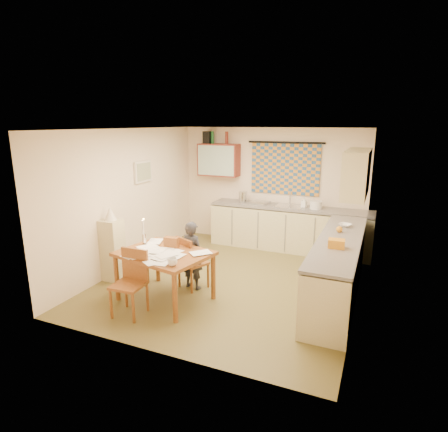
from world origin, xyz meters
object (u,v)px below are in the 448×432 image
at_px(person, 192,255).
at_px(counter_right, 338,268).
at_px(stove, 328,296).
at_px(shelf_stand, 113,250).
at_px(chair_far, 193,272).
at_px(counter_back, 289,229).
at_px(dining_table, 165,276).

bearing_deg(person, counter_right, -153.16).
relative_size(stove, shelf_stand, 0.87).
xyz_separation_m(counter_right, chair_far, (-2.17, -0.60, -0.19)).
height_order(counter_right, person, person).
bearing_deg(chair_far, counter_back, -86.34).
distance_m(counter_right, chair_far, 2.26).
bearing_deg(shelf_stand, chair_far, 10.20).
xyz_separation_m(counter_right, dining_table, (-2.35, -1.13, -0.07)).
distance_m(counter_right, dining_table, 2.61).
bearing_deg(chair_far, shelf_stand, 35.33).
bearing_deg(shelf_stand, stove, -2.95).
height_order(stove, person, person).
bearing_deg(shelf_stand, person, 9.59).
height_order(stove, chair_far, stove).
distance_m(dining_table, chair_far, 0.58).
bearing_deg(counter_right, dining_table, -154.25).
distance_m(counter_right, stove, 1.03).
bearing_deg(counter_right, shelf_stand, -166.58).
height_order(counter_right, stove, counter_right).
bearing_deg(counter_right, person, -164.20).
height_order(dining_table, person, person).
xyz_separation_m(stove, dining_table, (-2.35, -0.11, -0.07)).
xyz_separation_m(counter_back, counter_right, (1.20, -1.86, -0.00)).
height_order(counter_right, dining_table, counter_right).
xyz_separation_m(counter_right, person, (-2.16, -0.61, 0.10)).
height_order(counter_back, dining_table, counter_back).
relative_size(chair_far, person, 0.78).
bearing_deg(person, counter_back, -100.21).
bearing_deg(dining_table, person, 82.04).
bearing_deg(counter_back, shelf_stand, -130.86).
xyz_separation_m(counter_back, dining_table, (-1.15, -2.99, -0.07)).
xyz_separation_m(stove, person, (-2.16, 0.41, 0.10)).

